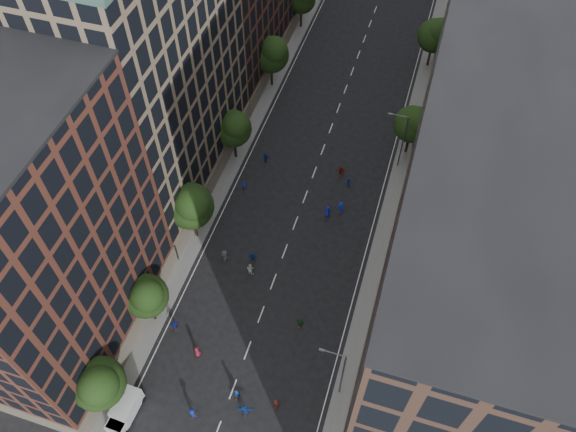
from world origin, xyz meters
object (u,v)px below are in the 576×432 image
object	(u,v)px
streetlamp_far	(402,139)
cargo_van	(125,410)
streetlamp_near	(340,372)
skater_1	(237,394)

from	to	relation	value
streetlamp_far	cargo_van	bearing A→B (deg)	-115.33
streetlamp_near	cargo_van	distance (m)	21.79
streetlamp_near	skater_1	size ratio (longest dim) A/B	5.30
streetlamp_far	skater_1	size ratio (longest dim) A/B	5.30
cargo_van	streetlamp_far	bearing A→B (deg)	67.13
cargo_van	skater_1	distance (m)	11.17
streetlamp_near	skater_1	world-z (taller)	streetlamp_near
streetlamp_near	streetlamp_far	bearing A→B (deg)	90.00
streetlamp_near	cargo_van	xyz separation A→B (m)	(-19.66, -8.54, -3.92)
streetlamp_near	cargo_van	world-z (taller)	streetlamp_near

